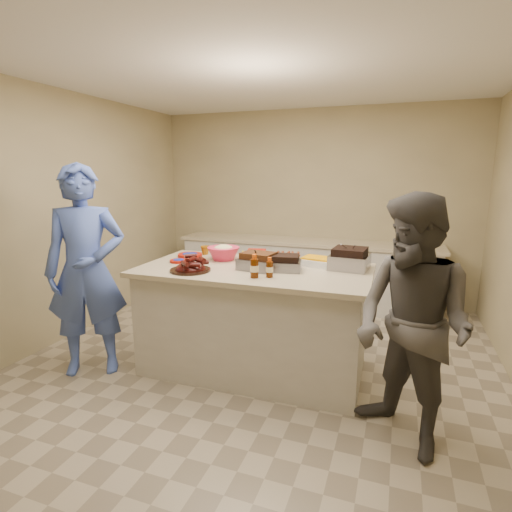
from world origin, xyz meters
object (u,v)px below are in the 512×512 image
(roasting_pan, at_px, (349,269))
(guest_blue, at_px, (95,369))
(bbq_bottle_a, at_px, (254,278))
(guest_gray, at_px, (402,443))
(rib_platter, at_px, (190,271))
(coleslaw_bowl, at_px, (224,260))
(island, at_px, (254,368))
(bbq_bottle_b, at_px, (269,277))
(mustard_bottle, at_px, (243,264))
(plastic_cup, at_px, (205,254))

(roasting_pan, bearing_deg, guest_blue, -155.77)
(bbq_bottle_a, distance_m, guest_gray, 1.60)
(guest_blue, bearing_deg, roasting_pan, -11.57)
(rib_platter, height_order, roasting_pan, rib_platter)
(coleslaw_bowl, bearing_deg, island, -28.59)
(bbq_bottle_b, xyz_separation_m, guest_blue, (-1.65, -0.27, -0.98))
(coleslaw_bowl, height_order, guest_blue, coleslaw_bowl)
(rib_platter, bearing_deg, guest_gray, -11.64)
(guest_gray, bearing_deg, mustard_bottle, -165.86)
(mustard_bottle, height_order, plastic_cup, mustard_bottle)
(island, height_order, roasting_pan, roasting_pan)
(island, xyz_separation_m, mustard_bottle, (-0.16, 0.13, 0.98))
(roasting_pan, xyz_separation_m, guest_gray, (0.52, -0.93, -0.98))
(bbq_bottle_a, xyz_separation_m, plastic_cup, (-0.81, 0.71, 0.00))
(coleslaw_bowl, bearing_deg, rib_platter, -99.26)
(plastic_cup, height_order, guest_blue, plastic_cup)
(rib_platter, xyz_separation_m, bbq_bottle_b, (0.72, 0.03, 0.00))
(bbq_bottle_a, distance_m, plastic_cup, 1.08)
(rib_platter, distance_m, roasting_pan, 1.41)
(island, relative_size, guest_blue, 1.08)
(bbq_bottle_a, bearing_deg, guest_gray, -16.26)
(rib_platter, relative_size, roasting_pan, 1.09)
(guest_gray, bearing_deg, rib_platter, -149.28)
(bbq_bottle_b, relative_size, guest_blue, 0.09)
(guest_blue, bearing_deg, mustard_bottle, -3.30)
(bbq_bottle_b, bearing_deg, bbq_bottle_a, -153.91)
(guest_gray, bearing_deg, plastic_cup, -165.42)
(bbq_bottle_b, height_order, guest_gray, bbq_bottle_b)
(plastic_cup, bearing_deg, roasting_pan, -5.29)
(bbq_bottle_b, bearing_deg, plastic_cup, 144.51)
(mustard_bottle, bearing_deg, bbq_bottle_b, -45.14)
(coleslaw_bowl, bearing_deg, plastic_cup, 149.05)
(plastic_cup, bearing_deg, bbq_bottle_a, -41.30)
(island, bearing_deg, roasting_pan, 16.31)
(plastic_cup, bearing_deg, guest_blue, -127.90)
(guest_blue, bearing_deg, island, -10.33)
(roasting_pan, relative_size, bbq_bottle_a, 1.67)
(rib_platter, bearing_deg, coleslaw_bowl, 80.74)
(rib_platter, height_order, guest_blue, rib_platter)
(roasting_pan, distance_m, coleslaw_bowl, 1.22)
(coleslaw_bowl, bearing_deg, guest_blue, -143.31)
(rib_platter, bearing_deg, bbq_bottle_a, -2.00)
(coleslaw_bowl, distance_m, guest_blue, 1.60)
(coleslaw_bowl, xyz_separation_m, mustard_bottle, (0.24, -0.09, 0.00))
(bbq_bottle_a, bearing_deg, guest_blue, -172.00)
(roasting_pan, bearing_deg, guest_gray, -56.10)
(bbq_bottle_b, distance_m, guest_gray, 1.53)
(guest_blue, bearing_deg, bbq_bottle_a, -23.08)
(mustard_bottle, bearing_deg, bbq_bottle_a, -58.09)
(rib_platter, height_order, mustard_bottle, rib_platter)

